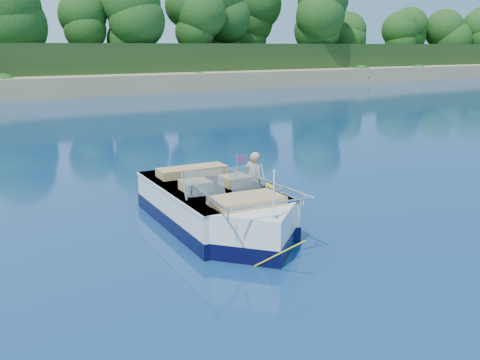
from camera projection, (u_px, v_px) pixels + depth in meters
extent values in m
plane|color=#0B244D|center=(289.00, 275.00, 9.03)|extent=(160.00, 160.00, 0.00)
cylinder|color=black|center=(207.00, 56.00, 51.54)|extent=(0.44, 0.44, 2.60)
sphere|color=black|center=(207.00, 30.00, 50.94)|extent=(4.29, 4.29, 4.29)
cylinder|color=black|center=(398.00, 52.00, 67.01)|extent=(0.44, 0.44, 3.00)
sphere|color=black|center=(400.00, 29.00, 66.32)|extent=(4.95, 4.95, 4.95)
cube|color=white|center=(211.00, 209.00, 11.66)|extent=(2.31, 4.00, 1.08)
cube|color=white|center=(252.00, 234.00, 10.08)|extent=(2.04, 2.04, 1.08)
cube|color=black|center=(211.00, 215.00, 11.69)|extent=(2.35, 4.05, 0.31)
cube|color=black|center=(252.00, 242.00, 10.12)|extent=(2.08, 2.08, 0.31)
cube|color=tan|center=(205.00, 192.00, 11.85)|extent=(1.82, 2.82, 0.10)
cube|color=white|center=(211.00, 186.00, 11.53)|extent=(2.35, 4.01, 0.06)
cube|color=black|center=(176.00, 185.00, 13.46)|extent=(0.59, 0.40, 0.92)
cube|color=#8C9EA5|center=(205.00, 183.00, 10.64)|extent=(0.84, 0.43, 0.50)
cube|color=#8C9EA5|center=(245.00, 178.00, 11.05)|extent=(0.82, 0.33, 0.50)
cube|color=tan|center=(196.00, 190.00, 11.10)|extent=(0.60, 0.60, 0.41)
cube|color=tan|center=(235.00, 185.00, 11.51)|extent=(0.60, 0.60, 0.41)
cube|color=tan|center=(192.00, 175.00, 12.40)|extent=(1.63, 0.67, 0.39)
cube|color=tan|center=(247.00, 205.00, 10.12)|extent=(1.40, 0.86, 0.35)
cylinder|color=white|center=(274.00, 194.00, 9.18)|extent=(0.03, 0.03, 0.87)
cube|color=red|center=(241.00, 159.00, 10.91)|extent=(0.23, 0.03, 0.14)
cube|color=silver|center=(275.00, 218.00, 9.23)|extent=(0.11, 0.07, 0.05)
cylinder|color=#F7F21A|center=(278.00, 254.00, 8.98)|extent=(0.33, 1.07, 0.78)
torus|color=#E3B508|center=(251.00, 191.00, 13.92)|extent=(1.57, 1.57, 0.34)
torus|color=red|center=(251.00, 191.00, 13.92)|extent=(1.29, 1.29, 0.11)
imported|color=tan|center=(252.00, 194.00, 14.00)|extent=(0.63, 0.88, 1.58)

